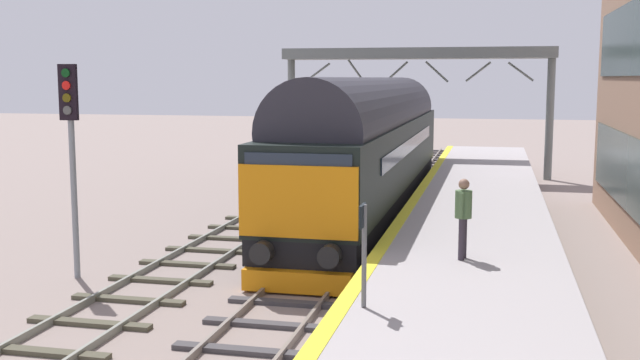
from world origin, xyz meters
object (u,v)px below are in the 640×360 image
object	(u,v)px
diesel_locomotive	(370,143)
platform_number_sign	(363,238)
waiting_passenger	(463,211)
signal_post_mid	(71,141)

from	to	relation	value
diesel_locomotive	platform_number_sign	distance (m)	13.77
platform_number_sign	waiting_passenger	world-z (taller)	platform_number_sign
diesel_locomotive	signal_post_mid	xyz separation A→B (m)	(-5.39, -9.62, 0.74)
diesel_locomotive	waiting_passenger	bearing A→B (deg)	-70.49
diesel_locomotive	signal_post_mid	bearing A→B (deg)	-119.29
diesel_locomotive	platform_number_sign	size ratio (longest dim) A/B	11.92
diesel_locomotive	signal_post_mid	size ratio (longest dim) A/B	3.99
signal_post_mid	waiting_passenger	size ratio (longest dim) A/B	3.03
platform_number_sign	waiting_passenger	distance (m)	3.98
platform_number_sign	diesel_locomotive	bearing A→B (deg)	98.75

